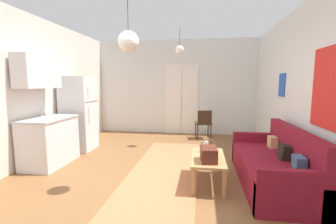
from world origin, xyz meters
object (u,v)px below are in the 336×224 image
(accent_chair, at_px, (204,122))
(coffee_table, at_px, (208,160))
(pendant_lamp_near, at_px, (128,41))
(bamboo_vase, at_px, (205,146))
(pendant_lamp_far, at_px, (180,50))
(couch, at_px, (275,167))
(refrigerator, at_px, (79,113))
(handbag, at_px, (209,154))

(accent_chair, bearing_deg, coffee_table, 79.96)
(pendant_lamp_near, bearing_deg, accent_chair, 71.73)
(coffee_table, bearing_deg, bamboo_vase, 99.88)
(coffee_table, relative_size, bamboo_vase, 2.44)
(pendant_lamp_near, relative_size, pendant_lamp_far, 1.42)
(couch, relative_size, accent_chair, 2.50)
(coffee_table, distance_m, refrigerator, 3.27)
(couch, xyz_separation_m, accent_chair, (-1.07, 2.68, 0.19))
(coffee_table, distance_m, pendant_lamp_far, 2.88)
(bamboo_vase, bearing_deg, couch, -6.38)
(coffee_table, distance_m, bamboo_vase, 0.28)
(refrigerator, bearing_deg, handbag, -28.73)
(couch, xyz_separation_m, pendant_lamp_near, (-2.12, -0.49, 1.82))
(handbag, bearing_deg, coffee_table, 90.17)
(couch, height_order, bamboo_vase, couch)
(refrigerator, bearing_deg, couch, -17.94)
(couch, relative_size, bamboo_vase, 5.13)
(coffee_table, relative_size, pendant_lamp_near, 1.11)
(coffee_table, relative_size, pendant_lamp_far, 1.57)
(handbag, relative_size, accent_chair, 0.44)
(accent_chair, bearing_deg, pendant_lamp_near, 60.53)
(couch, bearing_deg, pendant_lamp_near, -166.88)
(refrigerator, distance_m, pendant_lamp_far, 2.77)
(refrigerator, distance_m, pendant_lamp_near, 2.82)
(couch, distance_m, pendant_lamp_near, 2.84)
(couch, xyz_separation_m, bamboo_vase, (-1.06, 0.12, 0.24))
(refrigerator, xyz_separation_m, accent_chair, (2.86, 1.41, -0.38))
(coffee_table, bearing_deg, pendant_lamp_near, -161.25)
(pendant_lamp_near, distance_m, pendant_lamp_far, 2.45)
(bamboo_vase, distance_m, pendant_lamp_near, 2.01)
(bamboo_vase, height_order, pendant_lamp_near, pendant_lamp_near)
(pendant_lamp_near, bearing_deg, handbag, 8.71)
(couch, height_order, refrigerator, refrigerator)
(handbag, distance_m, pendant_lamp_near, 1.93)
(pendant_lamp_far, bearing_deg, refrigerator, -164.38)
(handbag, relative_size, pendant_lamp_near, 0.41)
(accent_chair, bearing_deg, handbag, 79.89)
(coffee_table, distance_m, pendant_lamp_near, 2.09)
(handbag, distance_m, pendant_lamp_far, 2.93)
(accent_chair, xyz_separation_m, pendant_lamp_far, (-0.60, -0.78, 1.84))
(couch, relative_size, pendant_lamp_near, 2.33)
(accent_chair, bearing_deg, couch, 100.62)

